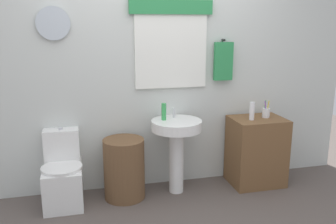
{
  "coord_description": "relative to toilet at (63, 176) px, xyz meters",
  "views": [
    {
      "loc": [
        -0.73,
        -2.51,
        1.71
      ],
      "look_at": [
        0.08,
        0.8,
        0.88
      ],
      "focal_mm": 38.41,
      "sensor_mm": 36.0,
      "label": 1
    }
  ],
  "objects": [
    {
      "name": "soap_bottle",
      "position": [
        1.01,
        0.02,
        0.58
      ],
      "size": [
        0.05,
        0.05,
        0.17
      ],
      "primitive_type": "cylinder",
      "color": "green",
      "rests_on": "pedestal_sink"
    },
    {
      "name": "toothbrush_cup",
      "position": [
        2.13,
        -0.01,
        0.51
      ],
      "size": [
        0.08,
        0.08,
        0.19
      ],
      "color": "silver",
      "rests_on": "wooden_cabinet"
    },
    {
      "name": "wooden_cabinet",
      "position": [
        2.03,
        -0.03,
        0.09
      ],
      "size": [
        0.56,
        0.44,
        0.74
      ],
      "primitive_type": "cube",
      "color": "brown",
      "rests_on": "ground_plane"
    },
    {
      "name": "back_wall",
      "position": [
        0.96,
        0.26,
        1.03
      ],
      "size": [
        4.4,
        0.18,
        2.6
      ],
      "color": "silver",
      "rests_on": "ground_plane"
    },
    {
      "name": "lotion_bottle",
      "position": [
        1.93,
        -0.07,
        0.56
      ],
      "size": [
        0.05,
        0.05,
        0.19
      ],
      "primitive_type": "cylinder",
      "color": "white",
      "rests_on": "wooden_cabinet"
    },
    {
      "name": "pedestal_sink",
      "position": [
        1.13,
        -0.03,
        0.3
      ],
      "size": [
        0.51,
        0.51,
        0.77
      ],
      "color": "white",
      "rests_on": "ground_plane"
    },
    {
      "name": "laundry_hamper",
      "position": [
        0.59,
        -0.03,
        0.03
      ],
      "size": [
        0.41,
        0.41,
        0.61
      ],
      "primitive_type": "cylinder",
      "color": "brown",
      "rests_on": "ground_plane"
    },
    {
      "name": "toilet",
      "position": [
        0.0,
        0.0,
        0.0
      ],
      "size": [
        0.38,
        0.51,
        0.73
      ],
      "color": "white",
      "rests_on": "ground_plane"
    },
    {
      "name": "faucet",
      "position": [
        1.13,
        0.09,
        0.55
      ],
      "size": [
        0.03,
        0.03,
        0.1
      ],
      "primitive_type": "cylinder",
      "color": "silver",
      "rests_on": "pedestal_sink"
    }
  ]
}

